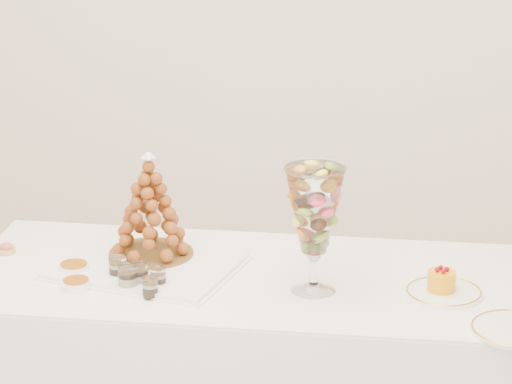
# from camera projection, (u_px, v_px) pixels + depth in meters

# --- Properties ---
(buffet_table) EXTENTS (1.91, 0.83, 0.71)m
(buffet_table) POSITION_uv_depth(u_px,v_px,m) (268.00, 381.00, 3.82)
(buffet_table) COLOR white
(buffet_table) RESTS_ON ground
(lace_tray) EXTENTS (0.60, 0.50, 0.02)m
(lace_tray) POSITION_uv_depth(u_px,v_px,m) (146.00, 266.00, 3.76)
(lace_tray) COLOR white
(lace_tray) RESTS_ON buffet_table
(macaron_vase) EXTENTS (0.18, 0.18, 0.38)m
(macaron_vase) POSITION_uv_depth(u_px,v_px,m) (315.00, 212.00, 3.53)
(macaron_vase) COLOR white
(macaron_vase) RESTS_ON buffet_table
(cake_plate) EXTENTS (0.23, 0.23, 0.01)m
(cake_plate) POSITION_uv_depth(u_px,v_px,m) (444.00, 293.00, 3.58)
(cake_plate) COLOR white
(cake_plate) RESTS_ON buffet_table
(pink_tart) EXTENTS (0.06, 0.06, 0.04)m
(pink_tart) POSITION_uv_depth(u_px,v_px,m) (6.00, 249.00, 3.89)
(pink_tart) COLOR tan
(pink_tart) RESTS_ON buffet_table
(verrine_a) EXTENTS (0.06, 0.06, 0.07)m
(verrine_a) POSITION_uv_depth(u_px,v_px,m) (118.00, 268.00, 3.68)
(verrine_a) COLOR white
(verrine_a) RESTS_ON buffet_table
(verrine_b) EXTENTS (0.06, 0.06, 0.07)m
(verrine_b) POSITION_uv_depth(u_px,v_px,m) (140.00, 275.00, 3.63)
(verrine_b) COLOR white
(verrine_b) RESTS_ON buffet_table
(verrine_c) EXTENTS (0.05, 0.05, 0.06)m
(verrine_c) POSITION_uv_depth(u_px,v_px,m) (158.00, 278.00, 3.62)
(verrine_c) COLOR white
(verrine_c) RESTS_ON buffet_table
(verrine_d) EXTENTS (0.07, 0.07, 0.08)m
(verrine_d) POSITION_uv_depth(u_px,v_px,m) (128.00, 278.00, 3.60)
(verrine_d) COLOR white
(verrine_d) RESTS_ON buffet_table
(verrine_e) EXTENTS (0.05, 0.05, 0.06)m
(verrine_e) POSITION_uv_depth(u_px,v_px,m) (150.00, 288.00, 3.55)
(verrine_e) COLOR white
(verrine_e) RESTS_ON buffet_table
(ramekin_back) EXTENTS (0.09, 0.09, 0.03)m
(ramekin_back) POSITION_uv_depth(u_px,v_px,m) (74.00, 269.00, 3.73)
(ramekin_back) COLOR white
(ramekin_back) RESTS_ON buffet_table
(ramekin_front) EXTENTS (0.09, 0.09, 0.03)m
(ramekin_front) POSITION_uv_depth(u_px,v_px,m) (76.00, 285.00, 3.62)
(ramekin_front) COLOR white
(ramekin_front) RESTS_ON buffet_table
(croquembouche) EXTENTS (0.27, 0.27, 0.34)m
(croquembouche) POSITION_uv_depth(u_px,v_px,m) (150.00, 205.00, 3.78)
(croquembouche) COLOR brown
(croquembouche) RESTS_ON lace_tray
(mousse_cake) EXTENTS (0.08, 0.08, 0.07)m
(mousse_cake) POSITION_uv_depth(u_px,v_px,m) (441.00, 281.00, 3.58)
(mousse_cake) COLOR orange
(mousse_cake) RESTS_ON cake_plate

